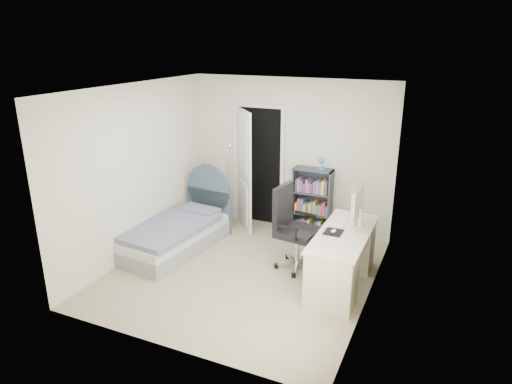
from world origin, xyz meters
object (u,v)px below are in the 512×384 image
at_px(office_chair, 292,223).
at_px(nightstand, 217,202).
at_px(desk, 343,256).
at_px(bed, 178,232).
at_px(floor_lamp, 229,194).
at_px(bookcase, 312,204).

bearing_deg(office_chair, nightstand, 149.53).
distance_m(nightstand, desk, 2.84).
distance_m(bed, office_chair, 1.83).
bearing_deg(office_chair, floor_lamp, 148.77).
relative_size(bed, desk, 1.24).
relative_size(bed, office_chair, 1.62).
bearing_deg(bed, office_chair, 4.86).
relative_size(bed, nightstand, 3.42).
xyz_separation_m(bed, desk, (2.57, -0.07, 0.16)).
distance_m(bookcase, office_chair, 1.22).
relative_size(bookcase, office_chair, 1.11).
relative_size(nightstand, floor_lamp, 0.38).
relative_size(floor_lamp, desk, 0.96).
distance_m(floor_lamp, bookcase, 1.39).
height_order(nightstand, bookcase, bookcase).
xyz_separation_m(bed, nightstand, (0.02, 1.19, 0.11)).
relative_size(nightstand, office_chair, 0.47).
bearing_deg(floor_lamp, nightstand, 152.74).
xyz_separation_m(bed, bookcase, (1.71, 1.36, 0.25)).
height_order(nightstand, desk, desk).
height_order(floor_lamp, bookcase, floor_lamp).
bearing_deg(nightstand, office_chair, -30.47).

